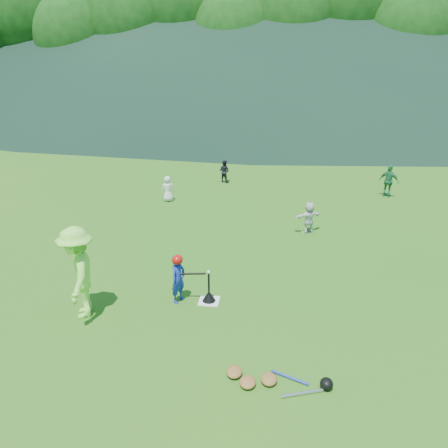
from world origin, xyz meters
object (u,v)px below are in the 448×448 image
object	(u,v)px
fielder_b	(224,171)
batting_tee	(209,296)
fielder_d	(309,217)
batter_child	(178,279)
adult_coach	(78,273)
fielder_c	(389,181)
equipment_pile	(269,379)
fielder_a	(168,189)
home_plate	(209,301)

from	to	relation	value
fielder_b	batting_tee	xyz separation A→B (m)	(0.97, -9.76, -0.36)
fielder_d	batter_child	bearing A→B (deg)	27.77
adult_coach	fielder_c	world-z (taller)	adult_coach
batter_child	equipment_pile	xyz separation A→B (m)	(2.11, -2.36, -0.49)
adult_coach	fielder_a	size ratio (longest dim) A/B	2.06
home_plate	fielder_c	world-z (taller)	fielder_c
fielder_b	equipment_pile	xyz separation A→B (m)	(2.41, -12.20, -0.42)
fielder_d	equipment_pile	bearing A→B (deg)	54.12
batter_child	batting_tee	bearing A→B (deg)	-59.00
fielder_b	fielder_d	size ratio (longest dim) A/B	0.98
fielder_a	fielder_b	world-z (taller)	fielder_b
fielder_a	fielder_b	size ratio (longest dim) A/B	0.99
adult_coach	fielder_b	size ratio (longest dim) A/B	2.03
home_plate	fielder_d	size ratio (longest dim) A/B	0.45
fielder_c	fielder_d	bearing A→B (deg)	81.40
fielder_b	fielder_d	xyz separation A→B (m)	(3.35, -5.34, 0.01)
equipment_pile	adult_coach	bearing A→B (deg)	158.59
fielder_a	fielder_c	distance (m)	8.47
home_plate	fielder_a	size ratio (longest dim) A/B	0.47
batter_child	fielder_c	size ratio (longest dim) A/B	0.88
batter_child	batting_tee	world-z (taller)	batter_child
fielder_c	home_plate	bearing A→B (deg)	86.10
equipment_pile	batter_child	bearing A→B (deg)	131.72
home_plate	batting_tee	size ratio (longest dim) A/B	0.66
fielder_c	batting_tee	bearing A→B (deg)	86.10
fielder_a	fielder_c	bearing A→B (deg)	174.76
adult_coach	fielder_c	distance (m)	12.46
fielder_a	batting_tee	world-z (taller)	fielder_a
fielder_b	fielder_c	world-z (taller)	fielder_c
adult_coach	batting_tee	world-z (taller)	adult_coach
batter_child	home_plate	bearing A→B (deg)	-59.00
fielder_a	fielder_b	bearing A→B (deg)	-137.84
adult_coach	batting_tee	xyz separation A→B (m)	(2.56, 0.87, -0.86)
fielder_d	equipment_pile	xyz separation A→B (m)	(-0.94, -6.85, -0.43)
batter_child	fielder_a	world-z (taller)	batter_child
adult_coach	fielder_c	xyz separation A→B (m)	(8.15, 9.42, -0.37)
batter_child	fielder_b	distance (m)	9.84
equipment_pile	fielder_b	bearing A→B (deg)	101.18
home_plate	batter_child	size ratio (longest dim) A/B	0.41
fielder_b	batting_tee	bearing A→B (deg)	118.19
home_plate	batting_tee	xyz separation A→B (m)	(0.00, 0.00, 0.12)
adult_coach	fielder_b	distance (m)	10.76
batter_child	equipment_pile	distance (m)	3.20
fielder_c	batter_child	bearing A→B (deg)	83.28
batting_tee	equipment_pile	distance (m)	2.83
batting_tee	adult_coach	bearing A→B (deg)	-161.35
fielder_b	fielder_c	xyz separation A→B (m)	(6.56, -1.21, 0.14)
home_plate	fielder_c	xyz separation A→B (m)	(5.58, 8.55, 0.62)
adult_coach	fielder_a	world-z (taller)	adult_coach
batting_tee	equipment_pile	world-z (taller)	batting_tee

